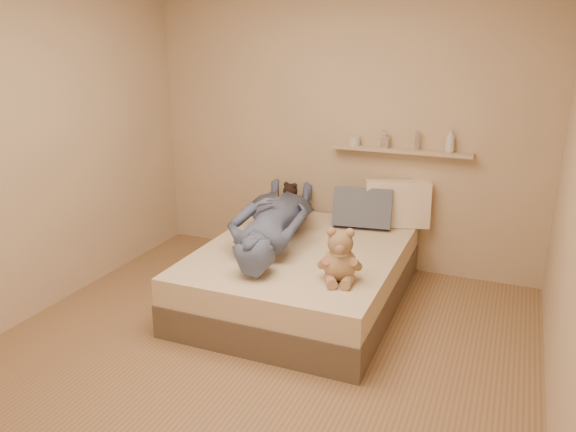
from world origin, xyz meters
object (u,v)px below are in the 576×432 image
at_px(dark_plush, 291,201).
at_px(wall_shelf, 401,151).
at_px(pillow_cream, 397,204).
at_px(game_console, 257,254).
at_px(person, 273,218).
at_px(pillow_grey, 363,208).
at_px(teddy_bear, 340,259).
at_px(bed, 301,275).

distance_m(dark_plush, wall_shelf, 1.10).
bearing_deg(pillow_cream, wall_shelf, 100.93).
distance_m(game_console, person, 0.68).
height_order(game_console, person, person).
relative_size(person, wall_shelf, 1.37).
distance_m(game_console, pillow_cream, 1.58).
bearing_deg(game_console, pillow_grey, 72.93).
relative_size(game_console, pillow_grey, 0.39).
height_order(game_console, wall_shelf, wall_shelf).
relative_size(pillow_cream, pillow_grey, 1.10).
xyz_separation_m(dark_plush, pillow_cream, (0.97, 0.06, 0.07)).
height_order(person, wall_shelf, wall_shelf).
relative_size(teddy_bear, dark_plush, 1.23).
distance_m(teddy_bear, dark_plush, 1.51).
bearing_deg(bed, dark_plush, 117.94).
xyz_separation_m(bed, dark_plush, (-0.41, 0.77, 0.36)).
height_order(teddy_bear, dark_plush, teddy_bear).
bearing_deg(person, bed, 156.55).
bearing_deg(pillow_cream, game_console, -114.94).
bearing_deg(pillow_grey, bed, -113.24).
bearing_deg(person, pillow_cream, -149.64).
relative_size(dark_plush, pillow_cream, 0.57).
height_order(bed, person, person).
bearing_deg(person, dark_plush, -91.85).
bearing_deg(pillow_grey, wall_shelf, 40.80).
distance_m(teddy_bear, wall_shelf, 1.47).
relative_size(bed, pillow_grey, 3.80).
bearing_deg(person, wall_shelf, -146.34).
bearing_deg(teddy_bear, pillow_grey, 97.87).
bearing_deg(wall_shelf, teddy_bear, -93.89).
bearing_deg(bed, person, 169.04).
height_order(dark_plush, pillow_cream, pillow_cream).
bearing_deg(game_console, person, 104.75).
xyz_separation_m(pillow_cream, pillow_grey, (-0.27, -0.14, -0.03)).
relative_size(bed, pillow_cream, 3.45).
bearing_deg(dark_plush, wall_shelf, 8.45).
relative_size(bed, wall_shelf, 1.58).
relative_size(game_console, person, 0.12).
relative_size(game_console, dark_plush, 0.63).
relative_size(bed, game_console, 9.64).
xyz_separation_m(game_console, dark_plush, (-0.31, 1.37, -0.03)).
height_order(pillow_cream, person, pillow_cream).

